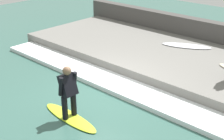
% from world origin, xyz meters
% --- Properties ---
extents(ground_plane, '(28.00, 28.00, 0.00)m').
position_xyz_m(ground_plane, '(0.00, 0.00, 0.00)').
color(ground_plane, '#386056').
extents(concrete_ledge, '(4.40, 11.71, 0.43)m').
position_xyz_m(concrete_ledge, '(3.43, 0.00, 0.22)').
color(concrete_ledge, slate).
rests_on(concrete_ledge, ground_plane).
extents(back_wall, '(0.50, 12.30, 1.21)m').
position_xyz_m(back_wall, '(5.88, 0.00, 0.60)').
color(back_wall, '#474442').
rests_on(back_wall, ground_plane).
extents(wave_foam_crest, '(1.08, 11.12, 0.15)m').
position_xyz_m(wave_foam_crest, '(0.69, 0.00, 0.07)').
color(wave_foam_crest, white).
rests_on(wave_foam_crest, ground_plane).
extents(surfboard_riding, '(0.54, 2.04, 0.06)m').
position_xyz_m(surfboard_riding, '(-1.55, -0.25, 0.03)').
color(surfboard_riding, '#BFE02D').
rests_on(surfboard_riding, ground_plane).
extents(surfer_riding, '(0.55, 0.42, 1.45)m').
position_xyz_m(surfer_riding, '(-1.55, -0.25, 0.86)').
color(surfer_riding, black).
rests_on(surfer_riding, surfboard_riding).
extents(surfboard_spare, '(1.33, 1.97, 0.06)m').
position_xyz_m(surfboard_spare, '(4.50, -0.21, 0.46)').
color(surfboard_spare, silver).
rests_on(surfboard_spare, concrete_ledge).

